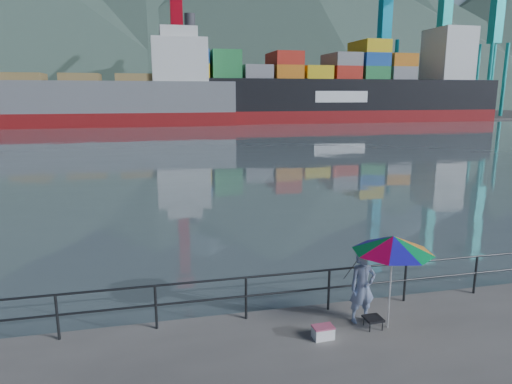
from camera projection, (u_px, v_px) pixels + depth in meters
harbor_water at (152, 111)px, 132.36m from camera, size 500.00×280.00×0.00m
far_dock at (200, 117)px, 99.35m from camera, size 200.00×40.00×0.40m
guardrail at (202, 302)px, 10.10m from camera, size 22.00×0.06×1.03m
mountains at (234, 25)px, 207.46m from camera, size 600.00×332.80×80.00m
port_cranes at (307, 38)px, 92.05m from camera, size 116.00×28.00×38.40m
container_stacks at (309, 102)px, 104.58m from camera, size 58.00×5.40×7.80m
fisherman at (362, 287)px, 10.14m from camera, size 0.60×0.40×1.65m
beach_umbrella at (393, 244)px, 9.64m from camera, size 2.02×2.02×2.10m
folding_stool at (373, 322)px, 9.99m from camera, size 0.39×0.39×0.25m
cooler_bag at (323, 333)px, 9.57m from camera, size 0.43×0.30×0.24m
fishing_rod at (349, 305)px, 11.11m from camera, size 0.44×1.61×1.17m
bulk_carrier at (96, 99)px, 74.75m from camera, size 49.02×8.48×14.50m
container_ship at (338, 90)px, 87.02m from camera, size 65.08×10.85×18.10m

